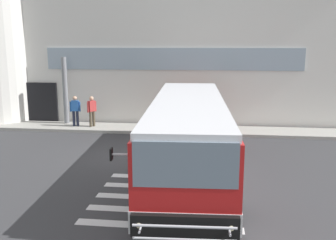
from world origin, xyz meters
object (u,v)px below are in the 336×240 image
object	(u,v)px
passenger_by_doorway	(92,110)
safety_bollard_yellow	(149,127)
entry_support_column	(65,91)
bus_main_foreground	(188,136)
passenger_near_column	(75,110)

from	to	relation	value
passenger_by_doorway	safety_bollard_yellow	distance (m)	3.58
entry_support_column	bus_main_foreground	xyz separation A→B (m)	(7.44, -7.02, -0.69)
passenger_near_column	bus_main_foreground	bearing A→B (deg)	-43.54
passenger_near_column	safety_bollard_yellow	xyz separation A→B (m)	(4.28, -1.10, -0.63)
bus_main_foreground	safety_bollard_yellow	size ratio (longest dim) A/B	12.81
bus_main_foreground	safety_bollard_yellow	bearing A→B (deg)	114.36
entry_support_column	passenger_by_doorway	distance (m)	2.09
passenger_by_doorway	bus_main_foreground	bearing A→B (deg)	-47.97
bus_main_foreground	passenger_near_column	size ratio (longest dim) A/B	6.88
safety_bollard_yellow	passenger_by_doorway	bearing A→B (deg)	161.54
entry_support_column	bus_main_foreground	size ratio (longest dim) A/B	0.33
bus_main_foreground	passenger_near_column	xyz separation A→B (m)	(-6.64, 6.31, -0.25)
passenger_by_doorway	safety_bollard_yellow	xyz separation A→B (m)	(3.35, -1.12, -0.63)
bus_main_foreground	passenger_by_doorway	size ratio (longest dim) A/B	6.88
entry_support_column	passenger_by_doorway	bearing A→B (deg)	-21.49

